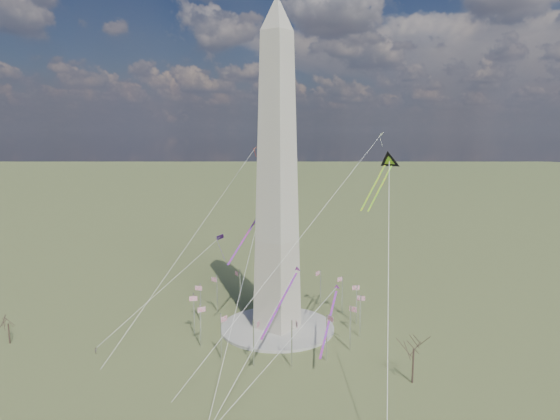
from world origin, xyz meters
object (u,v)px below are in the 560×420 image
Objects in this scene: person_west at (96,350)px; kite_delta_black at (388,164)px; washington_monument at (277,178)px; tree_near at (414,346)px.

kite_delta_black is (62.63, 53.20, 52.09)m from person_west.
washington_monument is 71.77m from person_west.
person_west is at bearing -124.70° from washington_monument.
tree_near is 0.75× the size of kite_delta_black.
kite_delta_black is (31.80, 8.68, 4.99)m from washington_monument.
washington_monument reaches higher than kite_delta_black.
person_west is 97.29m from kite_delta_black.
tree_near is (47.65, -7.65, -38.32)m from washington_monument.
person_west is at bearing -154.84° from tree_near.
kite_delta_black is (-15.85, 16.33, 43.31)m from tree_near.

